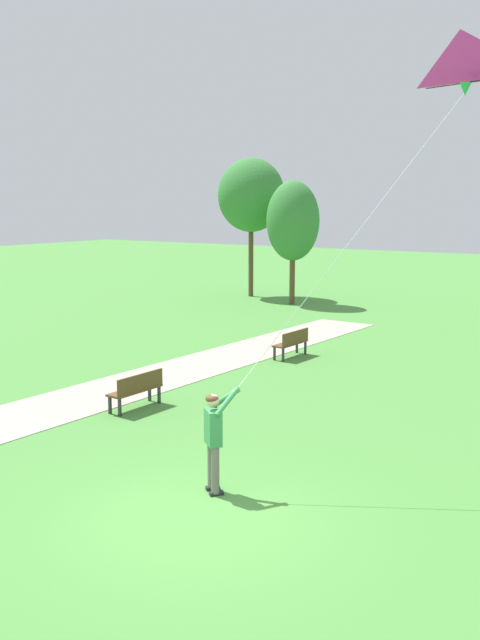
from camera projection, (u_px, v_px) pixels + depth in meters
name	position (u px, v px, depth m)	size (l,w,h in m)	color
ground_plane	(199.00, 517.00, 11.07)	(120.00, 120.00, 0.00)	#4C8E3D
walkway_path	(24.00, 416.00, 16.26)	(2.40, 32.00, 0.02)	#ADA393
person_kite_flyer	(214.00, 433.00, 11.86)	(0.57, 0.61, 1.83)	#232328
flying_kite	(458.00, 63.00, 12.03)	(3.49, 3.52, 6.00)	#E02D9E
park_bench_near_walkway	(137.00, 388.00, 16.80)	(0.51, 1.52, 0.88)	brown
park_bench_far_walkway	(292.00, 342.00, 22.38)	(0.51, 1.52, 0.88)	brown
tree_treeline_left	(293.00, 221.00, 33.52)	(2.56, 2.46, 5.91)	brown
tree_behind_path	(251.00, 195.00, 36.17)	(3.54, 3.19, 7.13)	brown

